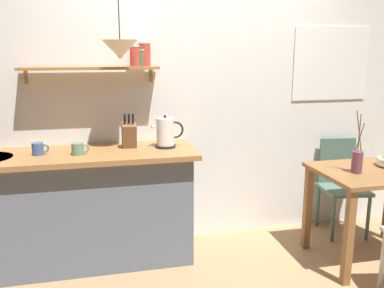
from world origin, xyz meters
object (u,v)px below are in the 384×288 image
dining_chair_far (341,181)px  knife_block (129,135)px  coffee_mug_by_sink (38,149)px  coffee_mug_spare (78,149)px  dining_table (374,186)px  electric_kettle (166,133)px  twig_vase (357,161)px  pendant_lamp (120,49)px

dining_chair_far → knife_block: (-1.95, -0.05, 0.54)m
coffee_mug_by_sink → coffee_mug_spare: bearing=-11.4°
coffee_mug_by_sink → dining_table: bearing=-9.8°
electric_kettle → coffee_mug_by_sink: size_ratio=2.12×
twig_vase → pendant_lamp: pendant_lamp is taller
dining_table → knife_block: size_ratio=3.27×
coffee_mug_by_sink → pendant_lamp: 0.95m
electric_kettle → pendant_lamp: bearing=-166.6°
pendant_lamp → twig_vase: bearing=-13.9°
dining_chair_far → electric_kettle: 1.76m
twig_vase → coffee_mug_spare: size_ratio=3.72×
electric_kettle → coffee_mug_spare: (-0.67, -0.09, -0.07)m
dining_table → coffee_mug_by_sink: coffee_mug_by_sink is taller
knife_block → electric_kettle: bearing=-9.8°
coffee_mug_by_sink → twig_vase: bearing=-11.3°
coffee_mug_by_sink → pendant_lamp: pendant_lamp is taller
twig_vase → electric_kettle: 1.49m
dining_chair_far → coffee_mug_spare: bearing=-175.4°
electric_kettle → pendant_lamp: size_ratio=0.57×
knife_block → coffee_mug_spare: bearing=-159.6°
dining_table → pendant_lamp: pendant_lamp is taller
knife_block → coffee_mug_by_sink: (-0.68, -0.09, -0.06)m
coffee_mug_spare → dining_table: bearing=-9.6°
dining_table → electric_kettle: size_ratio=3.48×
dining_chair_far → knife_block: 2.02m
dining_chair_far → electric_kettle: electric_kettle is taller
coffee_mug_by_sink → pendant_lamp: bearing=-4.0°
coffee_mug_spare → dining_chair_far: bearing=4.6°
dining_table → twig_vase: (-0.20, -0.03, 0.23)m
dining_chair_far → twig_vase: (-0.27, -0.60, 0.37)m
coffee_mug_spare → pendant_lamp: size_ratio=0.28×
knife_block → pendant_lamp: size_ratio=0.61×
dining_chair_far → twig_vase: twig_vase is taller
pendant_lamp → coffee_mug_by_sink: bearing=176.0°
dining_chair_far → twig_vase: bearing=-114.5°
electric_kettle → knife_block: (-0.29, 0.05, -0.01)m
dining_table → coffee_mug_spare: coffee_mug_spare is taller
pendant_lamp → electric_kettle: bearing=13.4°
electric_kettle → coffee_mug_spare: size_ratio=2.01×
twig_vase → coffee_mug_spare: 2.11m
dining_table → knife_block: knife_block is taller
dining_chair_far → knife_block: knife_block is taller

